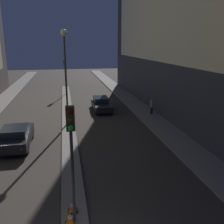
{
  "coord_description": "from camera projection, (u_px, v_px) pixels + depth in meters",
  "views": [
    {
      "loc": [
        -0.13,
        -5.81,
        7.02
      ],
      "look_at": [
        4.31,
        17.41,
        0.5
      ],
      "focal_mm": 40.0,
      "sensor_mm": 36.0,
      "label": 1
    }
  ],
  "objects": [
    {
      "name": "traffic_cone_near",
      "position": [
        70.0,
        218.0,
        9.77
      ],
      "size": [
        0.39,
        0.39,
        0.55
      ],
      "color": "black",
      "rests_on": "median_strip"
    },
    {
      "name": "car_left_lane",
      "position": [
        16.0,
        136.0,
        17.34
      ],
      "size": [
        1.93,
        4.49,
        1.51
      ],
      "color": "black",
      "rests_on": "ground"
    },
    {
      "name": "car_right_lane",
      "position": [
        101.0,
        104.0,
        26.89
      ],
      "size": [
        1.73,
        4.74,
        1.41
      ],
      "color": "black",
      "rests_on": "ground"
    },
    {
      "name": "traffic_light_mid",
      "position": [
        65.0,
        69.0,
        34.32
      ],
      "size": [
        0.32,
        0.42,
        4.74
      ],
      "color": "#383838",
      "rests_on": "median_strip"
    },
    {
      "name": "traffic_light_near",
      "position": [
        71.0,
        140.0,
        9.09
      ],
      "size": [
        0.32,
        0.42,
        4.74
      ],
      "color": "#383838",
      "rests_on": "median_strip"
    },
    {
      "name": "traffic_cone_far",
      "position": [
        73.0,
        206.0,
        10.5
      ],
      "size": [
        0.39,
        0.39,
        0.56
      ],
      "color": "black",
      "rests_on": "median_strip"
    },
    {
      "name": "pedestrian_on_right_sidewalk",
      "position": [
        152.0,
        106.0,
        24.99
      ],
      "size": [
        0.33,
        0.33,
        1.55
      ],
      "color": "black",
      "rests_on": "sidewalk_right"
    },
    {
      "name": "median_strip",
      "position": [
        68.0,
        116.0,
        24.8
      ],
      "size": [
        1.1,
        34.81,
        0.14
      ],
      "color": "#66605B",
      "rests_on": "ground"
    },
    {
      "name": "street_lamp",
      "position": [
        65.0,
        60.0,
        20.73
      ],
      "size": [
        0.54,
        0.54,
        8.0
      ],
      "color": "#383838",
      "rests_on": "median_strip"
    }
  ]
}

